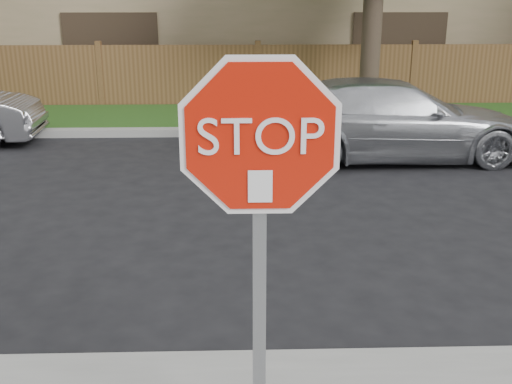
{
  "coord_description": "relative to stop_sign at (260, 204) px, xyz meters",
  "views": [
    {
      "loc": [
        -0.51,
        -4.08,
        2.74
      ],
      "look_at": [
        -0.42,
        -0.9,
        1.7
      ],
      "focal_mm": 42.0,
      "sensor_mm": 36.0,
      "label": 1
    }
  ],
  "objects": [
    {
      "name": "ground",
      "position": [
        0.42,
        1.48,
        -1.83
      ],
      "size": [
        90.0,
        90.0,
        0.0
      ],
      "primitive_type": "plane",
      "color": "black",
      "rests_on": "ground"
    },
    {
      "name": "far_curb",
      "position": [
        0.42,
        9.63,
        -1.75
      ],
      "size": [
        70.0,
        0.3,
        0.15
      ],
      "primitive_type": "cube",
      "color": "gray",
      "rests_on": "ground"
    },
    {
      "name": "grass_strip",
      "position": [
        0.42,
        11.28,
        -1.77
      ],
      "size": [
        70.0,
        3.0,
        0.12
      ],
      "primitive_type": "cube",
      "color": "#1E4714",
      "rests_on": "ground"
    },
    {
      "name": "fence",
      "position": [
        0.42,
        12.88,
        -1.03
      ],
      "size": [
        70.0,
        0.12,
        1.6
      ],
      "primitive_type": "cube",
      "color": "brown",
      "rests_on": "ground"
    },
    {
      "name": "stop_sign",
      "position": [
        0.0,
        0.0,
        0.0
      ],
      "size": [
        1.01,
        0.13,
        2.55
      ],
      "color": "gray",
      "rests_on": "sidewalk_near"
    },
    {
      "name": "sedan_right",
      "position": [
        2.59,
        7.67,
        -1.13
      ],
      "size": [
        4.88,
        2.12,
        1.4
      ],
      "primitive_type": "imported",
      "rotation": [
        0.0,
        0.0,
        1.6
      ],
      "color": "silver",
      "rests_on": "ground"
    }
  ]
}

